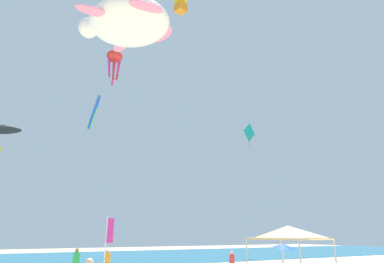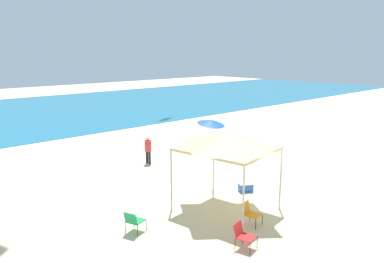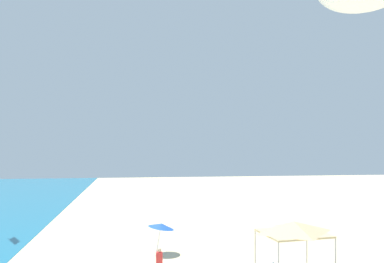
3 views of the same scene
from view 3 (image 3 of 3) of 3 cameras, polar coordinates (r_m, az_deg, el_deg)
The scene contains 3 objects.
canopy_tent at distance 24.32m, azimuth 13.43°, elevation -12.44°, with size 3.38×3.74×3.15m.
beach_umbrella at distance 29.08m, azimuth -4.12°, elevation -12.44°, with size 1.76×1.78×2.15m.
person_far_stroller at distance 24.75m, azimuth -4.40°, elevation -16.70°, with size 0.37×0.42×1.58m.
Camera 3 is at (-23.21, 8.83, 7.68)m, focal length 39.92 mm.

